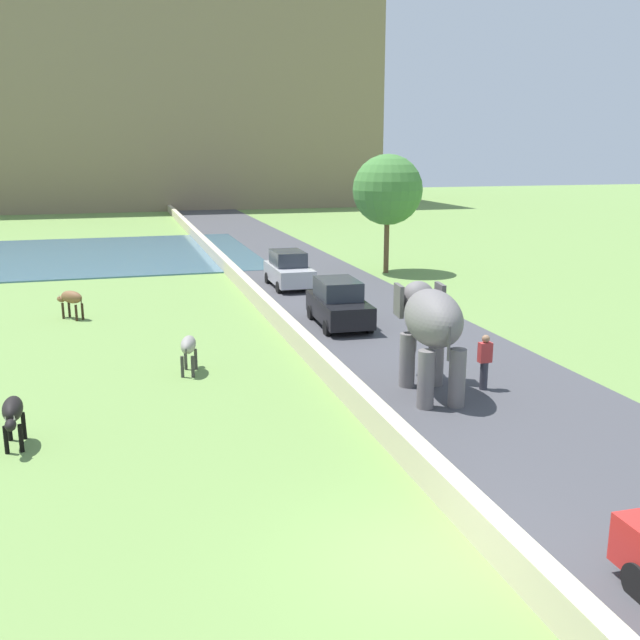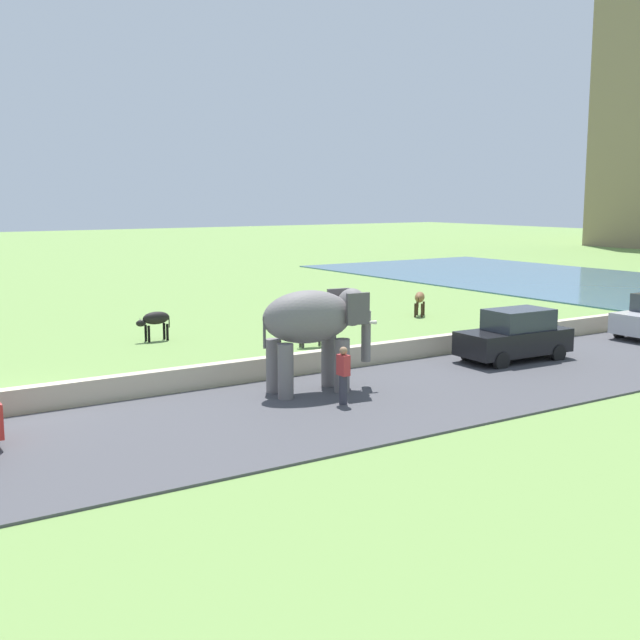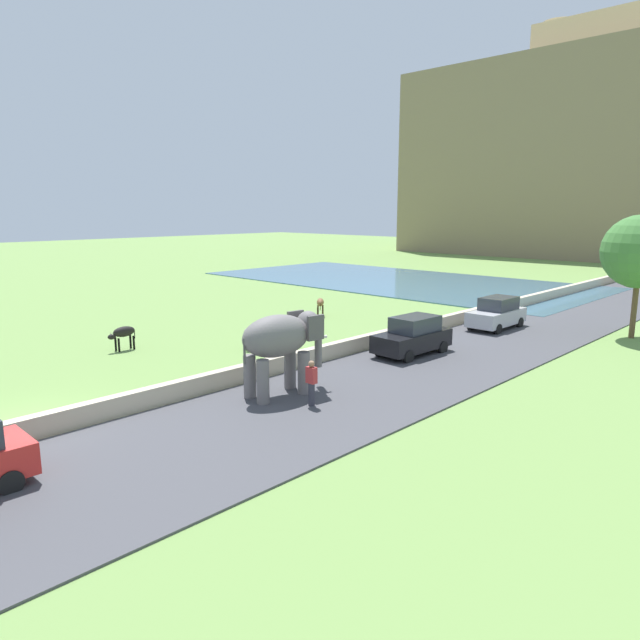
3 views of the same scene
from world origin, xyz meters
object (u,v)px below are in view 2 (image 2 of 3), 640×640
Objects in this scene: elephant at (315,323)px; person_beside_elephant at (343,375)px; cow_black at (155,320)px; cow_grey at (313,325)px; car_black at (515,336)px; cow_brown at (420,298)px.

person_beside_elephant is (1.62, -0.14, -1.16)m from elephant.
person_beside_elephant is at bearing 2.53° from cow_black.
cow_black is (-12.10, -0.53, -0.04)m from person_beside_elephant.
cow_black is at bearing -176.32° from elephant.
cow_black and cow_grey have the same top height.
cow_black is (-10.45, -8.80, -0.06)m from car_black.
elephant is at bearing 175.07° from person_beside_elephant.
elephant reaches higher than cow_brown.
elephant is at bearing -89.82° from car_black.
person_beside_elephant is at bearing -47.08° from cow_brown.
car_black reaches higher than person_beside_elephant.
elephant is 0.87× the size of car_black.
cow_black is at bearing -92.61° from cow_brown.
elephant is 10.57m from cow_black.
person_beside_elephant is at bearing -78.74° from car_black.
cow_brown is (-9.86, 4.11, -0.06)m from car_black.
elephant is 2.49× the size of cow_grey.
cow_brown is 0.87× the size of cow_grey.
car_black is at bearing -22.61° from cow_brown.
cow_brown is at bearing 132.92° from person_beside_elephant.
car_black is at bearing 40.11° from cow_black.
cow_grey is at bearing 152.84° from person_beside_elephant.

